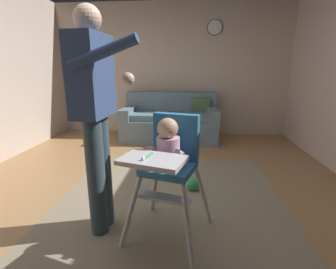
% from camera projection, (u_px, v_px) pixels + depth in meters
% --- Properties ---
extents(ground, '(6.13, 7.00, 0.10)m').
position_uv_depth(ground, '(150.00, 200.00, 2.60)').
color(ground, '#A4784C').
extents(wall_far, '(5.33, 0.06, 2.53)m').
position_uv_depth(wall_far, '(171.00, 70.00, 4.89)').
color(wall_far, beige).
rests_on(wall_far, ground).
extents(area_rug, '(2.24, 2.75, 0.01)m').
position_uv_depth(area_rug, '(169.00, 211.00, 2.30)').
color(area_rug, gray).
rests_on(area_rug, ground).
extents(couch, '(1.75, 0.86, 0.86)m').
position_uv_depth(couch, '(170.00, 122.00, 4.63)').
color(couch, slate).
rests_on(couch, ground).
extents(high_chair, '(0.74, 0.83, 0.96)m').
position_uv_depth(high_chair, '(169.00, 155.00, 1.83)').
color(high_chair, silver).
rests_on(high_chair, ground).
extents(adult_standing, '(0.51, 0.51, 1.71)m').
position_uv_depth(adult_standing, '(96.00, 113.00, 1.83)').
color(adult_standing, '#374B55').
rests_on(adult_standing, ground).
extents(toy_ball, '(0.15, 0.15, 0.15)m').
position_uv_depth(toy_ball, '(193.00, 184.00, 2.70)').
color(toy_ball, green).
rests_on(toy_ball, ground).
extents(wall_clock, '(0.28, 0.04, 0.28)m').
position_uv_depth(wall_clock, '(215.00, 27.00, 4.57)').
color(wall_clock, white).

